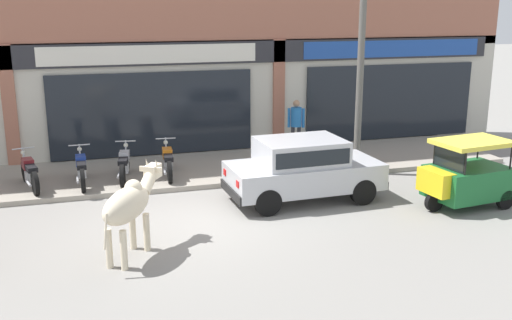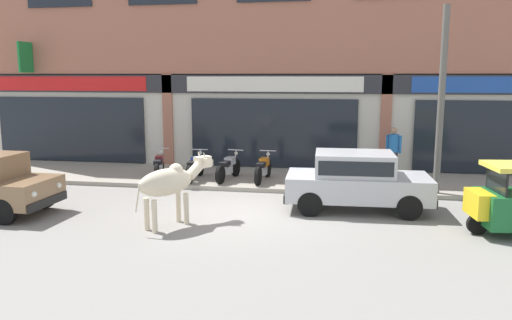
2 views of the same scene
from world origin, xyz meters
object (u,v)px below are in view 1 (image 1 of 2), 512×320
at_px(motorcycle_0, 30,173).
at_px(pedestrian, 296,121).
at_px(auto_rickshaw, 465,178).
at_px(utility_pole, 360,75).
at_px(car_0, 303,167).
at_px(motorcycle_3, 168,161).
at_px(cow, 129,204).
at_px(motorcycle_1, 81,169).
at_px(motorcycle_2, 124,165).

relative_size(motorcycle_0, pedestrian, 1.11).
relative_size(auto_rickshaw, utility_pole, 0.41).
bearing_deg(utility_pole, auto_rickshaw, -70.85).
relative_size(car_0, motorcycle_3, 2.02).
bearing_deg(utility_pole, cow, -148.68).
bearing_deg(auto_rickshaw, motorcycle_0, 157.82).
xyz_separation_m(motorcycle_0, pedestrian, (7.31, 1.37, 0.60)).
distance_m(auto_rickshaw, motorcycle_1, 9.04).
distance_m(motorcycle_0, motorcycle_2, 2.24).
height_order(pedestrian, utility_pole, utility_pole).
height_order(auto_rickshaw, utility_pole, utility_pole).
distance_m(cow, pedestrian, 7.94).
height_order(car_0, motorcycle_0, car_0).
bearing_deg(motorcycle_2, utility_pole, -6.75).
xyz_separation_m(auto_rickshaw, pedestrian, (-2.10, 5.21, 0.45)).
bearing_deg(motorcycle_2, motorcycle_1, -173.74).
bearing_deg(car_0, auto_rickshaw, -23.45).
xyz_separation_m(motorcycle_2, utility_pole, (6.06, -0.72, 2.14)).
xyz_separation_m(motorcycle_0, motorcycle_3, (3.34, 0.08, 0.00)).
height_order(cow, auto_rickshaw, cow).
relative_size(car_0, pedestrian, 2.29).
distance_m(car_0, motorcycle_3, 3.70).
bearing_deg(auto_rickshaw, motorcycle_1, 155.23).
bearing_deg(pedestrian, auto_rickshaw, -68.07).
height_order(cow, car_0, cow).
distance_m(car_0, motorcycle_2, 4.57).
height_order(auto_rickshaw, pedestrian, pedestrian).
distance_m(cow, motorcycle_2, 4.60).
distance_m(motorcycle_2, utility_pole, 6.47).
height_order(car_0, motorcycle_1, car_0).
bearing_deg(cow, car_0, 27.22).
bearing_deg(motorcycle_1, pedestrian, 13.05).
distance_m(motorcycle_1, utility_pole, 7.44).
bearing_deg(motorcycle_0, cow, -66.31).
bearing_deg(motorcycle_2, auto_rickshaw, -28.56).
height_order(motorcycle_0, utility_pole, utility_pole).
distance_m(auto_rickshaw, motorcycle_0, 10.16).
height_order(motorcycle_0, pedestrian, pedestrian).
xyz_separation_m(cow, auto_rickshaw, (7.43, 0.67, -0.35)).
distance_m(car_0, auto_rickshaw, 3.63).
relative_size(cow, car_0, 0.52).
distance_m(car_0, motorcycle_1, 5.42).
relative_size(auto_rickshaw, motorcycle_1, 1.14).
bearing_deg(car_0, utility_pole, 38.04).
bearing_deg(pedestrian, utility_pole, -63.91).
xyz_separation_m(motorcycle_0, motorcycle_2, (2.24, 0.07, 0.00)).
bearing_deg(auto_rickshaw, motorcycle_2, 151.44).
bearing_deg(car_0, motorcycle_0, 158.52).
distance_m(cow, motorcycle_0, 4.94).
xyz_separation_m(car_0, auto_rickshaw, (3.33, -1.44, -0.15)).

